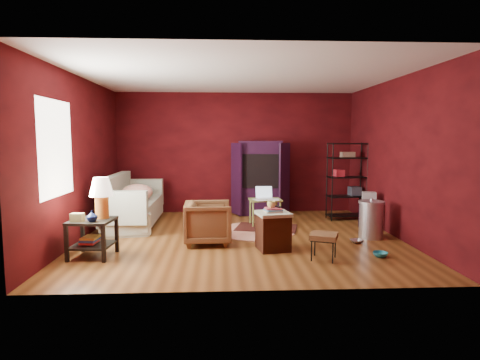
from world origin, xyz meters
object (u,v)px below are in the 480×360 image
object	(u,v)px
wire_shelving	(347,178)
side_table	(97,209)
sofa	(131,206)
tv_armoire	(260,176)
hamper	(273,230)
armchair	(208,221)
laptop_desk	(265,202)

from	to	relation	value
wire_shelving	side_table	bearing A→B (deg)	-156.16
sofa	side_table	xyz separation A→B (m)	(-0.04, -2.08, 0.30)
tv_armoire	side_table	bearing A→B (deg)	-125.92
sofa	wire_shelving	world-z (taller)	wire_shelving
tv_armoire	hamper	bearing A→B (deg)	-86.44
side_table	wire_shelving	size ratio (longest dim) A/B	0.71
sofa	armchair	xyz separation A→B (m)	(1.57, -1.45, -0.02)
wire_shelving	hamper	bearing A→B (deg)	-134.57
armchair	hamper	distance (m)	1.12
hamper	tv_armoire	size ratio (longest dim) A/B	0.41
armchair	laptop_desk	bearing A→B (deg)	-41.15
laptop_desk	tv_armoire	distance (m)	1.21
armchair	laptop_desk	size ratio (longest dim) A/B	1.00
hamper	laptop_desk	distance (m)	1.78
sofa	hamper	world-z (taller)	sofa
armchair	tv_armoire	distance (m)	2.77
side_table	hamper	xyz separation A→B (m)	(2.64, 0.20, -0.39)
hamper	tv_armoire	bearing A→B (deg)	88.28
armchair	wire_shelving	world-z (taller)	wire_shelving
side_table	tv_armoire	world-z (taller)	tv_armoire
hamper	tv_armoire	world-z (taller)	tv_armoire
armchair	hamper	xyz separation A→B (m)	(1.03, -0.43, -0.07)
hamper	tv_armoire	distance (m)	2.97
side_table	tv_armoire	xyz separation A→B (m)	(2.73, 3.12, 0.17)
sofa	tv_armoire	size ratio (longest dim) A/B	1.23
armchair	side_table	bearing A→B (deg)	109.47
sofa	armchair	bearing A→B (deg)	-140.75
armchair	hamper	size ratio (longest dim) A/B	1.12
wire_shelving	laptop_desk	bearing A→B (deg)	-169.15
armchair	side_table	xyz separation A→B (m)	(-1.62, -0.63, 0.32)
armchair	wire_shelving	xyz separation A→B (m)	(2.93, 1.86, 0.52)
hamper	sofa	bearing A→B (deg)	144.23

